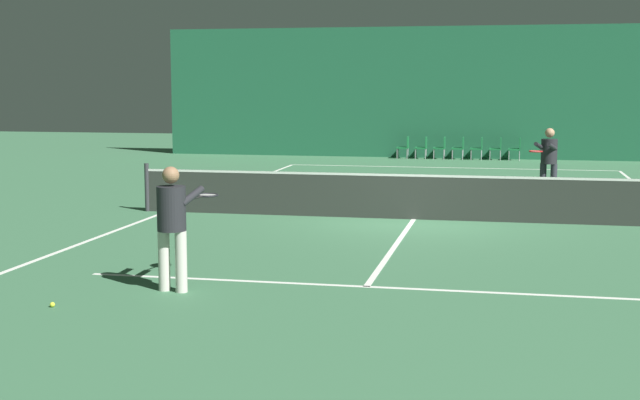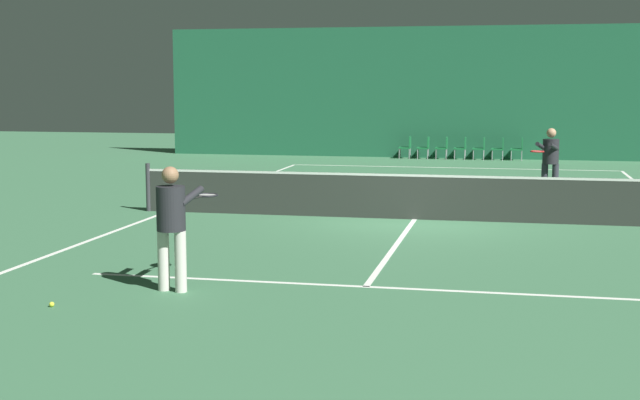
{
  "view_description": "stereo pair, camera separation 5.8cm",
  "coord_description": "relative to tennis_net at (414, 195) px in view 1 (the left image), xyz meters",
  "views": [
    {
      "loc": [
        1.87,
        -18.46,
        2.81
      ],
      "look_at": [
        -1.02,
        -4.71,
        0.98
      ],
      "focal_mm": 50.0,
      "sensor_mm": 36.0,
      "label": 1
    },
    {
      "loc": [
        1.93,
        -18.45,
        2.81
      ],
      "look_at": [
        -1.02,
        -4.71,
        0.98
      ],
      "focal_mm": 50.0,
      "sensor_mm": 36.0,
      "label": 2
    }
  ],
  "objects": [
    {
      "name": "backdrop_curtain",
      "position": [
        0.0,
        15.9,
        1.99
      ],
      "size": [
        23.0,
        0.12,
        4.99
      ],
      "color": "#1E5B3D",
      "rests_on": "ground"
    },
    {
      "name": "court_line_centre",
      "position": [
        0.0,
        0.0,
        -0.51
      ],
      "size": [
        0.1,
        12.8,
        0.0
      ],
      "color": "white",
      "rests_on": "ground"
    },
    {
      "name": "tennis_ball",
      "position": [
        -3.73,
        -8.36,
        -0.48
      ],
      "size": [
        0.07,
        0.07,
        0.07
      ],
      "color": "#D1DB33",
      "rests_on": "ground"
    },
    {
      "name": "courtside_chair_2",
      "position": [
        -0.55,
        15.35,
        -0.03
      ],
      "size": [
        0.44,
        0.44,
        0.84
      ],
      "rotation": [
        0.0,
        0.0,
        -1.57
      ],
      "color": "#99999E",
      "rests_on": "ground"
    },
    {
      "name": "courtside_chair_5",
      "position": [
        1.53,
        15.35,
        -0.03
      ],
      "size": [
        0.44,
        0.44,
        0.84
      ],
      "rotation": [
        0.0,
        0.0,
        -1.57
      ],
      "color": "#99999E",
      "rests_on": "ground"
    },
    {
      "name": "court_line_baseline_far",
      "position": [
        0.0,
        11.9,
        -0.51
      ],
      "size": [
        11.0,
        0.1,
        0.0
      ],
      "color": "white",
      "rests_on": "ground"
    },
    {
      "name": "courtside_chair_4",
      "position": [
        0.83,
        15.35,
        -0.03
      ],
      "size": [
        0.44,
        0.44,
        0.84
      ],
      "rotation": [
        0.0,
        0.0,
        -1.57
      ],
      "color": "#99999E",
      "rests_on": "ground"
    },
    {
      "name": "player_near",
      "position": [
        -2.54,
        -7.17,
        0.49
      ],
      "size": [
        0.59,
        1.41,
        1.71
      ],
      "rotation": [
        0.0,
        0.0,
        1.4
      ],
      "color": "beige",
      "rests_on": "ground"
    },
    {
      "name": "court_line_sideline_left",
      "position": [
        -5.5,
        0.0,
        -0.51
      ],
      "size": [
        0.1,
        23.8,
        0.0
      ],
      "color": "white",
      "rests_on": "ground"
    },
    {
      "name": "ground_plane",
      "position": [
        0.0,
        0.0,
        -0.51
      ],
      "size": [
        60.0,
        60.0,
        0.0
      ],
      "primitive_type": "plane",
      "color": "#3D704C"
    },
    {
      "name": "courtside_chair_0",
      "position": [
        -1.94,
        15.35,
        -0.03
      ],
      "size": [
        0.44,
        0.44,
        0.84
      ],
      "rotation": [
        0.0,
        0.0,
        -1.57
      ],
      "color": "#99999E",
      "rests_on": "ground"
    },
    {
      "name": "courtside_chair_6",
      "position": [
        2.22,
        15.35,
        -0.03
      ],
      "size": [
        0.44,
        0.44,
        0.84
      ],
      "rotation": [
        0.0,
        0.0,
        -1.57
      ],
      "color": "#99999E",
      "rests_on": "ground"
    },
    {
      "name": "player_far",
      "position": [
        2.89,
        4.25,
        0.5
      ],
      "size": [
        0.82,
        1.42,
        1.74
      ],
      "rotation": [
        0.0,
        0.0,
        -1.93
      ],
      "color": "#2D2D38",
      "rests_on": "ground"
    },
    {
      "name": "courtside_chair_1",
      "position": [
        -1.25,
        15.35,
        -0.03
      ],
      "size": [
        0.44,
        0.44,
        0.84
      ],
      "rotation": [
        0.0,
        0.0,
        -1.57
      ],
      "color": "#99999E",
      "rests_on": "ground"
    },
    {
      "name": "court_line_service_far",
      "position": [
        0.0,
        6.4,
        -0.51
      ],
      "size": [
        8.25,
        0.1,
        0.0
      ],
      "color": "white",
      "rests_on": "ground"
    },
    {
      "name": "tennis_net",
      "position": [
        0.0,
        0.0,
        0.0
      ],
      "size": [
        12.0,
        0.1,
        1.07
      ],
      "color": "#2D332D",
      "rests_on": "ground"
    },
    {
      "name": "courtside_chair_3",
      "position": [
        0.14,
        15.35,
        -0.03
      ],
      "size": [
        0.44,
        0.44,
        0.84
      ],
      "rotation": [
        0.0,
        0.0,
        -1.57
      ],
      "color": "#99999E",
      "rests_on": "ground"
    },
    {
      "name": "court_line_service_near",
      "position": [
        0.0,
        -6.4,
        -0.51
      ],
      "size": [
        8.25,
        0.1,
        0.0
      ],
      "color": "white",
      "rests_on": "ground"
    }
  ]
}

